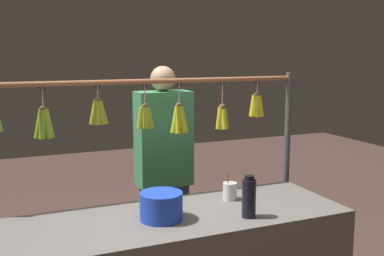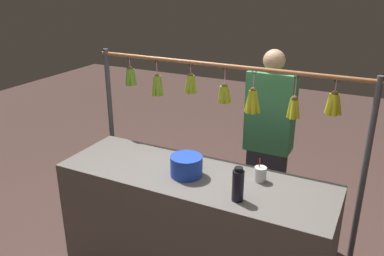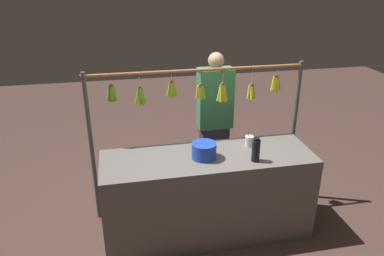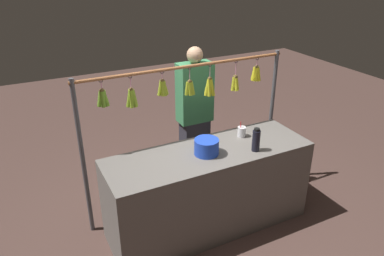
# 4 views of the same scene
# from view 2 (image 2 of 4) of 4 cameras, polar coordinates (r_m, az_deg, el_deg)

# --- Properties ---
(market_counter) EXTENTS (2.05, 0.67, 0.89)m
(market_counter) POSITION_cam_2_polar(r_m,az_deg,el_deg) (3.19, 0.27, -13.75)
(market_counter) COLOR #66605B
(market_counter) RESTS_ON ground
(display_rack) EXTENTS (2.29, 0.12, 1.65)m
(display_rack) POSITION_cam_2_polar(r_m,az_deg,el_deg) (3.22, 4.17, 2.06)
(display_rack) COLOR #4C4C51
(display_rack) RESTS_ON ground
(water_bottle) EXTENTS (0.08, 0.08, 0.24)m
(water_bottle) POSITION_cam_2_polar(r_m,az_deg,el_deg) (2.61, 6.55, -8.03)
(water_bottle) COLOR black
(water_bottle) RESTS_ON market_counter
(blue_bucket) EXTENTS (0.23, 0.23, 0.15)m
(blue_bucket) POSITION_cam_2_polar(r_m,az_deg,el_deg) (2.92, -0.80, -5.41)
(blue_bucket) COLOR blue
(blue_bucket) RESTS_ON market_counter
(drink_cup) EXTENTS (0.09, 0.09, 0.17)m
(drink_cup) POSITION_cam_2_polar(r_m,az_deg,el_deg) (2.89, 9.69, -6.48)
(drink_cup) COLOR silver
(drink_cup) RESTS_ON market_counter
(vendor_person) EXTENTS (0.40, 0.22, 1.69)m
(vendor_person) POSITION_cam_2_polar(r_m,az_deg,el_deg) (3.63, 10.75, -2.47)
(vendor_person) COLOR #2D2D38
(vendor_person) RESTS_ON ground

